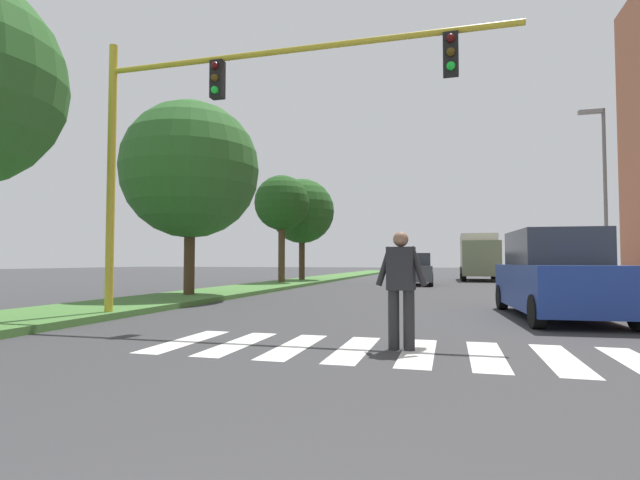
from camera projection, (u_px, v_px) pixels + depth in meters
ground_plane at (435, 282)px, 29.49m from camera, size 140.00×140.00×0.00m
crosswalk at (385, 351)px, 6.79m from camera, size 6.75×2.20×0.01m
median_strip at (307, 281)px, 29.54m from camera, size 2.95×64.00×0.15m
tree_mid at (190, 170)px, 16.35m from camera, size 4.64×4.64×6.54m
tree_far at (282, 204)px, 26.07m from camera, size 2.97×2.97×5.77m
tree_distant at (302, 211)px, 29.59m from camera, size 3.95×3.95×6.18m
sidewalk_right at (582, 284)px, 25.57m from camera, size 3.00×64.00×0.15m
traffic_light_gantry at (215, 115)px, 10.16m from camera, size 8.75×0.30×6.00m
street_lamp_right at (603, 181)px, 20.02m from camera, size 1.02×0.24×7.50m
pedestrian_performer at (401, 284)px, 6.90m from camera, size 0.75×0.29×1.69m
suv_crossing at (556, 276)px, 10.78m from camera, size 2.26×4.72×1.97m
sedan_midblock at (416, 270)px, 25.81m from camera, size 1.92×4.17×1.69m
truck_box_delivery at (479, 256)px, 32.32m from camera, size 2.40×6.20×3.10m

